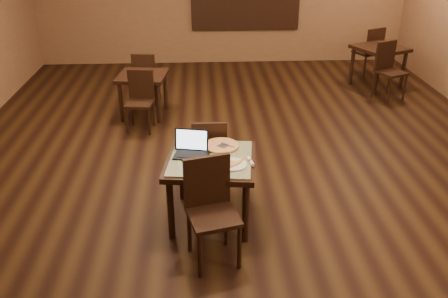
{
  "coord_description": "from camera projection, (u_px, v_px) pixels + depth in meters",
  "views": [
    {
      "loc": [
        -0.52,
        -5.5,
        3.06
      ],
      "look_at": [
        -0.29,
        -1.11,
        0.85
      ],
      "focal_mm": 38.0,
      "sensor_mm": 36.0,
      "label": 1
    }
  ],
  "objects": [
    {
      "name": "laptop",
      "position": [
        192.0,
        148.0,
        5.0
      ],
      "size": [
        0.4,
        0.35,
        0.25
      ],
      "rotation": [
        0.0,
        0.0,
        -0.21
      ],
      "color": "black",
      "rests_on": "tiled_table"
    },
    {
      "name": "other_table_a_chair_near",
      "position": [
        388.0,
        67.0,
        8.47
      ],
      "size": [
        0.58,
        0.58,
        1.01
      ],
      "rotation": [
        0.0,
        0.0,
        0.43
      ],
      "color": "black",
      "rests_on": "ground"
    },
    {
      "name": "other_table_b",
      "position": [
        143.0,
        81.0,
        7.7
      ],
      "size": [
        0.85,
        0.85,
        0.71
      ],
      "rotation": [
        0.0,
        0.0,
        -0.13
      ],
      "color": "black",
      "rests_on": "ground"
    },
    {
      "name": "pizza_pan",
      "position": [
        221.0,
        147.0,
        5.16
      ],
      "size": [
        0.36,
        0.36,
        0.01
      ],
      "primitive_type": "cylinder",
      "color": "silver",
      "rests_on": "tiled_table"
    },
    {
      "name": "pizza_whole",
      "position": [
        221.0,
        145.0,
        5.15
      ],
      "size": [
        0.38,
        0.38,
        0.03
      ],
      "color": "beige",
      "rests_on": "pizza_pan"
    },
    {
      "name": "ground",
      "position": [
        241.0,
        168.0,
        6.31
      ],
      "size": [
        10.0,
        10.0,
        0.0
      ],
      "primitive_type": "plane",
      "color": "black",
      "rests_on": "ground"
    },
    {
      "name": "other_table_b_chair_far",
      "position": [
        146.0,
        75.0,
        8.21
      ],
      "size": [
        0.44,
        0.44,
        0.92
      ],
      "rotation": [
        0.0,
        0.0,
        3.01
      ],
      "color": "black",
      "rests_on": "ground"
    },
    {
      "name": "other_table_a_chair_far",
      "position": [
        370.0,
        49.0,
        9.54
      ],
      "size": [
        0.58,
        0.58,
        1.01
      ],
      "rotation": [
        0.0,
        0.0,
        3.58
      ],
      "color": "black",
      "rests_on": "ground"
    },
    {
      "name": "chair_main_near",
      "position": [
        211.0,
        204.0,
        4.47
      ],
      "size": [
        0.55,
        0.55,
        1.04
      ],
      "rotation": [
        0.0,
        0.0,
        0.26
      ],
      "color": "black",
      "rests_on": "ground"
    },
    {
      "name": "other_table_b_chair_near",
      "position": [
        140.0,
        97.0,
        7.25
      ],
      "size": [
        0.44,
        0.44,
        0.92
      ],
      "rotation": [
        0.0,
        0.0,
        -0.13
      ],
      "color": "black",
      "rests_on": "ground"
    },
    {
      "name": "tiled_table",
      "position": [
        211.0,
        166.0,
        4.98
      ],
      "size": [
        1.03,
        1.03,
        0.76
      ],
      "rotation": [
        0.0,
        0.0,
        -0.12
      ],
      "color": "black",
      "rests_on": "ground"
    },
    {
      "name": "chair_main_far",
      "position": [
        210.0,
        151.0,
        5.6
      ],
      "size": [
        0.41,
        0.41,
        0.93
      ],
      "rotation": [
        0.0,
        0.0,
        3.13
      ],
      "color": "black",
      "rests_on": "ground"
    },
    {
      "name": "napkin_roll",
      "position": [
        251.0,
        161.0,
        4.82
      ],
      "size": [
        0.07,
        0.18,
        0.04
      ],
      "rotation": [
        0.0,
        0.0,
        0.19
      ],
      "color": "white",
      "rests_on": "tiled_table"
    },
    {
      "name": "plate",
      "position": [
        233.0,
        165.0,
        4.78
      ],
      "size": [
        0.28,
        0.28,
        0.02
      ],
      "primitive_type": "cylinder",
      "color": "white",
      "rests_on": "tiled_table"
    },
    {
      "name": "pizza_slice",
      "position": [
        233.0,
        163.0,
        4.78
      ],
      "size": [
        0.25,
        0.25,
        0.02
      ],
      "primitive_type": null,
      "rotation": [
        0.0,
        0.0,
        0.73
      ],
      "color": "beige",
      "rests_on": "plate"
    },
    {
      "name": "other_table_a",
      "position": [
        379.0,
        54.0,
        8.97
      ],
      "size": [
        1.11,
        1.11,
        0.78
      ],
      "rotation": [
        0.0,
        0.0,
        0.43
      ],
      "color": "black",
      "rests_on": "ground"
    },
    {
      "name": "spatula",
      "position": [
        223.0,
        146.0,
        5.13
      ],
      "size": [
        0.26,
        0.24,
        0.01
      ],
      "primitive_type": "cube",
      "rotation": [
        0.0,
        0.0,
        0.89
      ],
      "color": "silver",
      "rests_on": "pizza_whole"
    }
  ]
}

